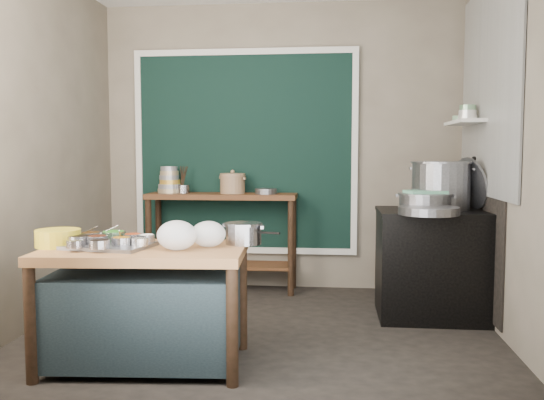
# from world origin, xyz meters

# --- Properties ---
(floor) EXTENTS (3.50, 3.00, 0.02)m
(floor) POSITION_xyz_m (0.00, 0.00, -0.01)
(floor) COLOR #29241F
(floor) RESTS_ON ground
(back_wall) EXTENTS (3.50, 0.02, 2.80)m
(back_wall) POSITION_xyz_m (0.00, 1.51, 1.40)
(back_wall) COLOR #796E5D
(back_wall) RESTS_ON floor
(left_wall) EXTENTS (0.02, 3.00, 2.80)m
(left_wall) POSITION_xyz_m (-1.76, 0.00, 1.40)
(left_wall) COLOR #796E5D
(left_wall) RESTS_ON floor
(right_wall) EXTENTS (0.02, 3.00, 2.80)m
(right_wall) POSITION_xyz_m (1.76, 0.00, 1.40)
(right_wall) COLOR #796E5D
(right_wall) RESTS_ON floor
(curtain_panel) EXTENTS (2.10, 0.02, 1.90)m
(curtain_panel) POSITION_xyz_m (-0.35, 1.47, 1.35)
(curtain_panel) COLOR black
(curtain_panel) RESTS_ON back_wall
(curtain_frame) EXTENTS (2.22, 0.03, 2.02)m
(curtain_frame) POSITION_xyz_m (-0.35, 1.46, 1.35)
(curtain_frame) COLOR beige
(curtain_frame) RESTS_ON back_wall
(tile_panel) EXTENTS (0.02, 1.70, 1.70)m
(tile_panel) POSITION_xyz_m (1.74, 0.55, 1.85)
(tile_panel) COLOR #B2B2AA
(tile_panel) RESTS_ON right_wall
(soot_patch) EXTENTS (0.01, 1.30, 1.30)m
(soot_patch) POSITION_xyz_m (1.74, 0.65, 0.70)
(soot_patch) COLOR black
(soot_patch) RESTS_ON right_wall
(wall_shelf) EXTENTS (0.22, 0.70, 0.03)m
(wall_shelf) POSITION_xyz_m (1.63, 0.85, 1.60)
(wall_shelf) COLOR beige
(wall_shelf) RESTS_ON right_wall
(prep_table) EXTENTS (1.30, 0.81, 0.75)m
(prep_table) POSITION_xyz_m (-0.65, -0.75, 0.38)
(prep_table) COLOR #916034
(prep_table) RESTS_ON floor
(back_counter) EXTENTS (1.45, 0.40, 0.95)m
(back_counter) POSITION_xyz_m (-0.55, 1.28, 0.47)
(back_counter) COLOR #4E3116
(back_counter) RESTS_ON floor
(stove_block) EXTENTS (0.90, 0.68, 0.85)m
(stove_block) POSITION_xyz_m (1.35, 0.55, 0.42)
(stove_block) COLOR black
(stove_block) RESTS_ON floor
(stove_top) EXTENTS (0.92, 0.69, 0.03)m
(stove_top) POSITION_xyz_m (1.35, 0.55, 0.86)
(stove_top) COLOR black
(stove_top) RESTS_ON stove_block
(condiment_tray) EXTENTS (0.56, 0.44, 0.02)m
(condiment_tray) POSITION_xyz_m (-0.87, -0.76, 0.76)
(condiment_tray) COLOR gray
(condiment_tray) RESTS_ON prep_table
(condiment_bowls) EXTENTS (0.51, 0.44, 0.06)m
(condiment_bowls) POSITION_xyz_m (-0.88, -0.75, 0.80)
(condiment_bowls) COLOR gray
(condiment_bowls) RESTS_ON condiment_tray
(yellow_basin) EXTENTS (0.32, 0.32, 0.11)m
(yellow_basin) POSITION_xyz_m (-1.21, -0.76, 0.80)
(yellow_basin) COLOR gold
(yellow_basin) RESTS_ON prep_table
(saucepan) EXTENTS (0.32, 0.32, 0.14)m
(saucepan) POSITION_xyz_m (-0.05, -0.53, 0.82)
(saucepan) COLOR gray
(saucepan) RESTS_ON prep_table
(plastic_bag_a) EXTENTS (0.30, 0.28, 0.18)m
(plastic_bag_a) POSITION_xyz_m (-0.42, -0.82, 0.84)
(plastic_bag_a) COLOR white
(plastic_bag_a) RESTS_ON prep_table
(plastic_bag_b) EXTENTS (0.26, 0.23, 0.16)m
(plastic_bag_b) POSITION_xyz_m (-0.25, -0.68, 0.83)
(plastic_bag_b) COLOR white
(plastic_bag_b) RESTS_ON prep_table
(bowl_stack) EXTENTS (0.23, 0.23, 0.26)m
(bowl_stack) POSITION_xyz_m (-1.08, 1.32, 1.06)
(bowl_stack) COLOR tan
(bowl_stack) RESTS_ON back_counter
(utensil_cup) EXTENTS (0.15, 0.15, 0.08)m
(utensil_cup) POSITION_xyz_m (-0.93, 1.28, 0.99)
(utensil_cup) COLOR gray
(utensil_cup) RESTS_ON back_counter
(ceramic_crock) EXTENTS (0.34, 0.34, 0.17)m
(ceramic_crock) POSITION_xyz_m (-0.45, 1.31, 1.04)
(ceramic_crock) COLOR brown
(ceramic_crock) RESTS_ON back_counter
(wide_bowl) EXTENTS (0.27, 0.27, 0.05)m
(wide_bowl) POSITION_xyz_m (-0.12, 1.26, 0.98)
(wide_bowl) COLOR gray
(wide_bowl) RESTS_ON back_counter
(stock_pot) EXTENTS (0.66, 0.66, 0.39)m
(stock_pot) POSITION_xyz_m (1.40, 0.64, 1.08)
(stock_pot) COLOR gray
(stock_pot) RESTS_ON stove_top
(pot_lid) EXTENTS (0.25, 0.45, 0.43)m
(pot_lid) POSITION_xyz_m (1.64, 0.65, 1.09)
(pot_lid) COLOR gray
(pot_lid) RESTS_ON stove_top
(steamer) EXTENTS (0.53, 0.53, 0.14)m
(steamer) POSITION_xyz_m (1.25, 0.47, 0.95)
(steamer) COLOR gray
(steamer) RESTS_ON stove_top
(green_cloth) EXTENTS (0.34, 0.29, 0.02)m
(green_cloth) POSITION_xyz_m (1.25, 0.47, 1.03)
(green_cloth) COLOR #5DA17A
(green_cloth) RESTS_ON steamer
(shallow_pan) EXTENTS (0.48, 0.48, 0.06)m
(shallow_pan) POSITION_xyz_m (1.24, 0.19, 0.91)
(shallow_pan) COLOR gray
(shallow_pan) RESTS_ON stove_top
(shelf_bowl_stack) EXTENTS (0.15, 0.15, 0.12)m
(shelf_bowl_stack) POSITION_xyz_m (1.63, 0.78, 1.67)
(shelf_bowl_stack) COLOR silver
(shelf_bowl_stack) RESTS_ON wall_shelf
(shelf_bowl_green) EXTENTS (0.16, 0.16, 0.05)m
(shelf_bowl_green) POSITION_xyz_m (1.63, 1.02, 1.64)
(shelf_bowl_green) COLOR gray
(shelf_bowl_green) RESTS_ON wall_shelf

